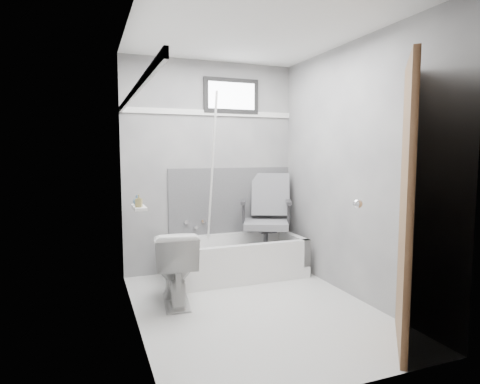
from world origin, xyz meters
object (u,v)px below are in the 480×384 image
door (471,210)px  bathtub (235,257)px  toilet (175,267)px  soap_bottle_b (137,200)px  office_chair (266,218)px  soap_bottle_a (139,201)px

door → bathtub: bearing=110.2°
toilet → soap_bottle_b: bearing=1.0°
office_chair → door: bearing=-55.0°
office_chair → door: door is taller
toilet → soap_bottle_a: size_ratio=6.17×
toilet → soap_bottle_b: (-0.32, 0.03, 0.63)m
office_chair → soap_bottle_b: 1.64m
door → soap_bottle_b: bearing=138.6°
toilet → soap_bottle_b: soap_bottle_b is taller
bathtub → soap_bottle_a: 1.49m
office_chair → toilet: 1.36m
soap_bottle_a → toilet: bearing=18.3°
bathtub → door: size_ratio=0.75×
toilet → soap_bottle_a: bearing=25.4°
toilet → soap_bottle_a: soap_bottle_a is taller
office_chair → soap_bottle_a: 1.69m
bathtub → door: 2.48m
toilet → soap_bottle_b: size_ratio=7.88×
toilet → soap_bottle_b: 0.70m
bathtub → office_chair: size_ratio=1.48×
door → soap_bottle_a: (-1.92, 1.56, -0.03)m
toilet → door: 2.40m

